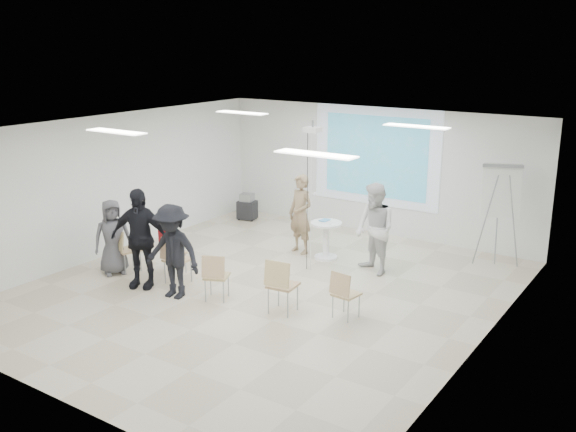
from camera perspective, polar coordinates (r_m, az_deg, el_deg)
The scene contains 30 objects.
floor at distance 11.99m, azimuth -2.14°, elevation -6.85°, with size 8.00×9.00×0.10m, color beige.
ceiling at distance 11.19m, azimuth -2.30°, elevation 8.00°, with size 8.00×9.00×0.10m, color white.
wall_back at distance 15.30m, azimuth 7.86°, elevation 4.02°, with size 8.00×0.10×3.00m, color silver.
wall_left at distance 14.19m, azimuth -15.59°, elevation 2.69°, with size 0.10×9.00×3.00m, color silver.
wall_right at distance 9.77m, azimuth 17.41°, elevation -3.15°, with size 0.10×9.00×3.00m, color silver.
projection_halo at distance 15.18m, azimuth 7.80°, elevation 5.27°, with size 3.20×0.01×2.30m, color silver.
projection_image at distance 15.17m, azimuth 7.77°, elevation 5.26°, with size 2.60×0.01×1.90m, color teal.
pedestal_table at distance 13.52m, azimuth 3.40°, elevation -1.96°, with size 0.72×0.72×0.82m.
player_left at distance 13.76m, azimuth 1.13°, elevation 0.63°, with size 0.71×0.48×1.96m, color #947A5A.
player_right at distance 12.64m, azimuth 7.74°, elevation -0.73°, with size 0.97×0.77×2.01m, color silver.
controller_left at distance 13.80m, azimuth 2.33°, elevation 1.99°, with size 0.04×0.11×0.04m, color white.
controller_right at distance 12.84m, azimuth 7.57°, elevation 1.15°, with size 0.04×0.13×0.04m, color silver.
chair_far_left at distance 13.13m, azimuth -14.33°, elevation -2.66°, with size 0.52×0.54×0.88m.
chair_left_mid at distance 12.89m, azimuth -10.37°, elevation -2.89°, with size 0.53×0.54×0.84m.
chair_left_inner at distance 12.27m, azimuth -10.06°, elevation -3.57°, with size 0.43×0.47×0.92m.
chair_center at distance 11.40m, azimuth -6.48°, elevation -5.09°, with size 0.55×0.57×0.87m.
chair_right_inner at distance 10.78m, azimuth -0.66°, elevation -5.88°, with size 0.51×0.54×0.97m.
chair_right_far at distance 10.66m, azimuth 4.98°, elevation -6.67°, with size 0.44×0.46×0.83m.
red_jacket at distance 12.70m, azimuth -10.80°, elevation -2.14°, with size 0.49×0.11×0.47m, color #AC151B.
laptop at distance 12.36m, azimuth -9.73°, elevation -3.67°, with size 0.34×0.25×0.03m, color black.
audience_left at distance 12.13m, azimuth -13.11°, elevation -1.31°, with size 1.26×0.76×2.17m, color black.
audience_mid at distance 11.54m, azimuth -10.25°, elevation -2.58°, with size 1.26×0.69×1.95m, color black.
audience_outer at distance 13.01m, azimuth -15.34°, elevation -1.44°, with size 0.82×0.54×1.68m, color #56555A.
flipchart_easel at distance 13.48m, azimuth 18.41°, elevation 2.02°, with size 0.85×0.68×2.10m.
av_cart at distance 16.52m, azimuth -3.65°, elevation 0.76°, with size 0.53×0.46×0.68m.
ceiling_projector at distance 12.41m, azimuth 2.17°, elevation 7.06°, with size 0.30×0.25×3.00m.
fluor_panel_nw at distance 13.98m, azimuth -4.13°, elevation 9.14°, with size 1.20×0.30×0.02m, color white.
fluor_panel_ne at distance 11.96m, azimuth 11.34°, elevation 7.82°, with size 1.20×0.30×0.02m, color white.
fluor_panel_sw at distance 11.44m, azimuth -15.02°, elevation 7.26°, with size 1.20×0.30×0.02m, color white.
fluor_panel_se at distance 8.86m, azimuth 2.48°, elevation 5.51°, with size 1.20×0.30×0.02m, color white.
Camera 1 is at (6.54, -8.96, 4.50)m, focal length 40.00 mm.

